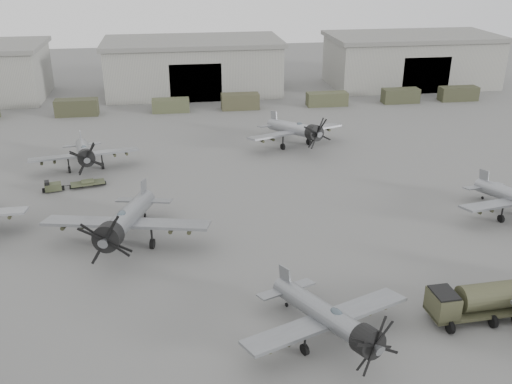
{
  "coord_description": "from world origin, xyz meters",
  "views": [
    {
      "loc": [
        -3.78,
        -33.66,
        23.05
      ],
      "look_at": [
        3.19,
        12.84,
        2.5
      ],
      "focal_mm": 40.0,
      "sensor_mm": 36.0,
      "label": 1
    }
  ],
  "objects_px": {
    "aircraft_near_1": "(330,318)",
    "tug_trailer": "(66,185)",
    "aircraft_far_1": "(297,130)",
    "fuel_tanker": "(477,300)",
    "aircraft_far_0": "(84,153)",
    "aircraft_mid_1": "(125,221)"
  },
  "relations": [
    {
      "from": "aircraft_mid_1",
      "to": "fuel_tanker",
      "type": "bearing_deg",
      "value": -16.81
    },
    {
      "from": "aircraft_near_1",
      "to": "aircraft_far_0",
      "type": "height_order",
      "value": "aircraft_far_0"
    },
    {
      "from": "aircraft_far_1",
      "to": "tug_trailer",
      "type": "height_order",
      "value": "aircraft_far_1"
    },
    {
      "from": "aircraft_far_1",
      "to": "aircraft_mid_1",
      "type": "bearing_deg",
      "value": -150.07
    },
    {
      "from": "aircraft_near_1",
      "to": "tug_trailer",
      "type": "height_order",
      "value": "aircraft_near_1"
    },
    {
      "from": "aircraft_near_1",
      "to": "aircraft_mid_1",
      "type": "bearing_deg",
      "value": 110.71
    },
    {
      "from": "aircraft_near_1",
      "to": "fuel_tanker",
      "type": "xyz_separation_m",
      "value": [
        10.38,
        1.33,
        -0.61
      ]
    },
    {
      "from": "aircraft_near_1",
      "to": "aircraft_mid_1",
      "type": "height_order",
      "value": "aircraft_mid_1"
    },
    {
      "from": "aircraft_near_1",
      "to": "tug_trailer",
      "type": "bearing_deg",
      "value": 104.25
    },
    {
      "from": "aircraft_far_0",
      "to": "fuel_tanker",
      "type": "bearing_deg",
      "value": -58.66
    },
    {
      "from": "fuel_tanker",
      "to": "tug_trailer",
      "type": "relative_size",
      "value": 1.13
    },
    {
      "from": "aircraft_near_1",
      "to": "fuel_tanker",
      "type": "distance_m",
      "value": 10.48
    },
    {
      "from": "tug_trailer",
      "to": "aircraft_mid_1",
      "type": "bearing_deg",
      "value": -75.29
    },
    {
      "from": "aircraft_far_0",
      "to": "aircraft_far_1",
      "type": "relative_size",
      "value": 0.96
    },
    {
      "from": "aircraft_far_1",
      "to": "fuel_tanker",
      "type": "xyz_separation_m",
      "value": [
        4.34,
        -35.95,
        -0.79
      ]
    },
    {
      "from": "fuel_tanker",
      "to": "tug_trailer",
      "type": "bearing_deg",
      "value": 136.06
    },
    {
      "from": "fuel_tanker",
      "to": "aircraft_far_0",
      "type": "bearing_deg",
      "value": 129.82
    },
    {
      "from": "fuel_tanker",
      "to": "tug_trailer",
      "type": "distance_m",
      "value": 40.35
    },
    {
      "from": "fuel_tanker",
      "to": "tug_trailer",
      "type": "xyz_separation_m",
      "value": [
        -30.32,
        26.6,
        -1.03
      ]
    },
    {
      "from": "aircraft_far_1",
      "to": "aircraft_near_1",
      "type": "bearing_deg",
      "value": -119.11
    },
    {
      "from": "aircraft_near_1",
      "to": "aircraft_far_0",
      "type": "relative_size",
      "value": 0.95
    },
    {
      "from": "aircraft_mid_1",
      "to": "aircraft_near_1",
      "type": "bearing_deg",
      "value": -35.41
    }
  ]
}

